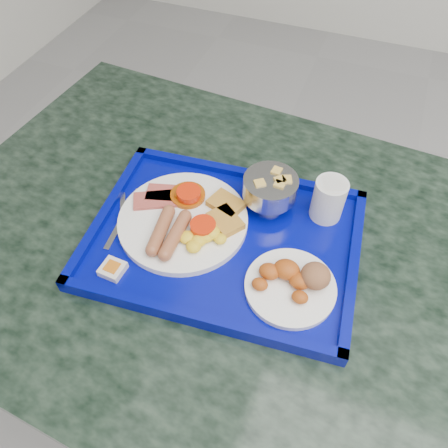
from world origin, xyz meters
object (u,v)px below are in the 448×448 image
at_px(main_plate, 186,220).
at_px(bread_plate, 294,282).
at_px(tray, 224,240).
at_px(table, 242,301).
at_px(fruit_bowl, 270,188).
at_px(juice_cup, 329,199).

relative_size(main_plate, bread_plate, 1.59).
xyz_separation_m(tray, main_plate, (-0.08, 0.00, 0.02)).
height_order(table, main_plate, main_plate).
relative_size(fruit_bowl, juice_cup, 1.23).
bearing_deg(bread_plate, tray, 158.88).
xyz_separation_m(table, juice_cup, (0.12, 0.12, 0.26)).
relative_size(table, bread_plate, 8.50).
bearing_deg(table, main_plate, -179.85).
bearing_deg(tray, main_plate, 176.58).
distance_m(table, juice_cup, 0.31).
height_order(main_plate, bread_plate, bread_plate).
bearing_deg(fruit_bowl, table, -96.14).
bearing_deg(table, bread_plate, -30.40).
height_order(table, tray, tray).
bearing_deg(tray, bread_plate, -21.12).
distance_m(tray, juice_cup, 0.21).
bearing_deg(juice_cup, main_plate, -153.77).
distance_m(tray, main_plate, 0.08).
relative_size(table, juice_cup, 15.56).
xyz_separation_m(table, tray, (-0.04, -0.00, 0.21)).
relative_size(tray, juice_cup, 6.12).
bearing_deg(juice_cup, table, -135.52).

